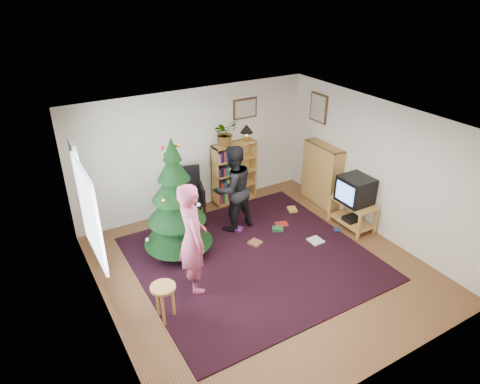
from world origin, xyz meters
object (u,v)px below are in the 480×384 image
armchair (185,193)px  person_by_chair (233,189)px  table_lamp (247,130)px  bookshelf_back (234,172)px  crt_tv (355,190)px  potted_plant (225,133)px  picture_right (319,108)px  person_standing (192,238)px  christmas_tree (176,208)px  stool (164,294)px  bookshelf_right (322,174)px  tv_stand (352,212)px  picture_back (245,108)px

armchair → person_by_chair: bearing=-33.6°
person_by_chair → table_lamp: (0.89, 0.99, 0.69)m
bookshelf_back → person_by_chair: person_by_chair is taller
crt_tv → potted_plant: size_ratio=1.09×
picture_right → person_standing: (-3.64, -1.61, -1.05)m
picture_right → potted_plant: picture_right is taller
picture_right → christmas_tree: size_ratio=0.28×
armchair → stool: 2.78m
bookshelf_right → table_lamp: bearing=50.1°
person_standing → potted_plant: size_ratio=3.40×
bookshelf_back → armchair: bearing=-168.9°
table_lamp → armchair: bearing=-171.0°
armchair → tv_stand: bearing=-19.8°
bookshelf_back → person_by_chair: 1.17m
picture_back → armchair: 2.12m
picture_back → christmas_tree: 2.76m
armchair → bookshelf_right: bearing=-0.4°
christmas_tree → person_standing: (-0.15, -0.98, 0.00)m
person_standing → person_by_chair: 1.83m
table_lamp → person_standing: bearing=-135.9°
armchair → table_lamp: bearing=24.4°
armchair → table_lamp: table_lamp is taller
picture_back → bookshelf_right: size_ratio=0.42×
person_standing → potted_plant: (1.77, 2.20, 0.66)m
stool → potted_plant: potted_plant is taller
stool → person_standing: size_ratio=0.33×
bookshelf_right → stool: size_ratio=2.19×
bookshelf_right → person_by_chair: (-2.13, 0.04, 0.18)m
picture_back → person_standing: bearing=-134.7°
picture_right → potted_plant: 2.00m
armchair → stool: size_ratio=1.84×
person_standing → person_by_chair: (1.38, 1.21, -0.06)m
christmas_tree → person_by_chair: size_ratio=1.27×
picture_right → person_by_chair: picture_right is taller
christmas_tree → bookshelf_right: (3.35, 0.19, -0.24)m
crt_tv → table_lamp: 2.50m
bookshelf_right → tv_stand: (-0.12, -1.09, -0.34)m
stool → crt_tv: bearing=7.4°
tv_stand → armchair: (-2.66, 1.88, 0.27)m
stool → potted_plant: (2.44, 2.64, 1.11)m
armchair → person_standing: (-0.72, -1.96, 0.31)m
picture_right → person_standing: size_ratio=0.33×
picture_right → stool: bearing=-154.5°
person_by_chair → potted_plant: size_ratio=3.19×
tv_stand → crt_tv: crt_tv is taller
tv_stand → bookshelf_right: bearing=83.7°
stool → person_by_chair: person_by_chair is taller
crt_tv → bookshelf_back: bearing=123.6°
tv_stand → armchair: armchair is taller
picture_back → bookshelf_back: size_ratio=0.42×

